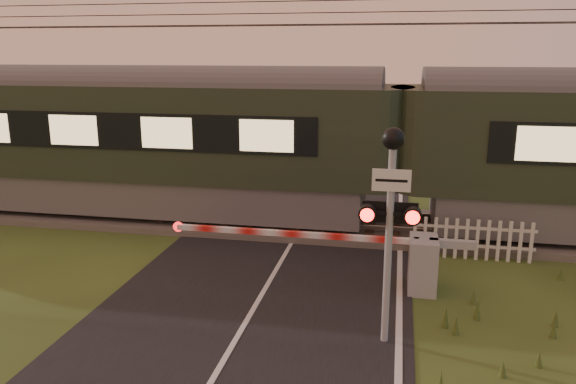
% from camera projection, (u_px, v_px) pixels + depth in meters
% --- Properties ---
extents(ground, '(160.00, 160.00, 0.00)m').
position_uv_depth(ground, '(240.00, 334.00, 9.87)').
color(ground, '#324119').
rests_on(ground, ground).
extents(road, '(6.00, 140.00, 0.03)m').
position_uv_depth(road, '(237.00, 340.00, 9.64)').
color(road, black).
rests_on(road, ground).
extents(track_bed, '(140.00, 3.40, 0.39)m').
position_uv_depth(track_bed, '(302.00, 223.00, 16.04)').
color(track_bed, '#47423D').
rests_on(track_bed, ground).
extents(overhead_wires, '(120.00, 0.62, 0.62)m').
position_uv_depth(overhead_wires, '(304.00, 16.00, 14.66)').
color(overhead_wires, black).
rests_on(overhead_wires, ground).
extents(train, '(44.18, 3.05, 4.12)m').
position_uv_depth(train, '(400.00, 147.00, 14.98)').
color(train, slate).
rests_on(train, ground).
extents(boom_gate, '(6.46, 0.88, 1.16)m').
position_uv_depth(boom_gate, '(409.00, 260.00, 11.58)').
color(boom_gate, gray).
rests_on(boom_gate, ground).
extents(crossing_signal, '(0.94, 0.37, 3.68)m').
position_uv_depth(crossing_signal, '(391.00, 199.00, 9.00)').
color(crossing_signal, gray).
rests_on(crossing_signal, ground).
extents(picket_fence, '(2.90, 0.08, 0.99)m').
position_uv_depth(picket_fence, '(472.00, 239.00, 13.29)').
color(picket_fence, silver).
rests_on(picket_fence, ground).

